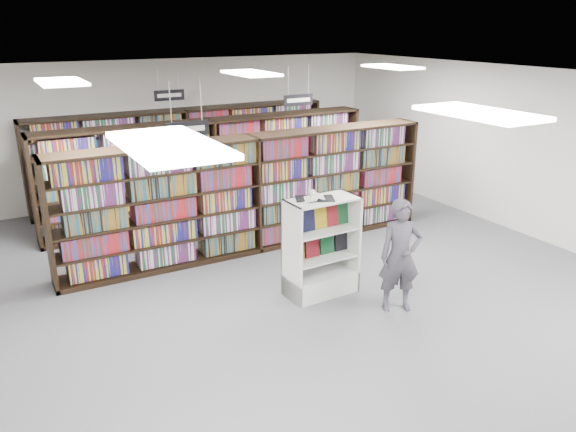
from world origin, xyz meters
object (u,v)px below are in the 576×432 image
endcap_display (320,262)px  shopper (400,256)px  open_book (314,197)px  bookshelf_row_near (253,194)px

endcap_display → shopper: shopper is taller
endcap_display → shopper: size_ratio=0.92×
open_book → shopper: bearing=-25.4°
endcap_display → shopper: (0.71, -1.01, 0.33)m
open_book → shopper: 1.49m
bookshelf_row_near → shopper: (0.81, -3.11, -0.22)m
endcap_display → open_book: 1.06m
bookshelf_row_near → open_book: 2.17m
bookshelf_row_near → endcap_display: size_ratio=4.58×
bookshelf_row_near → shopper: bookshelf_row_near is taller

